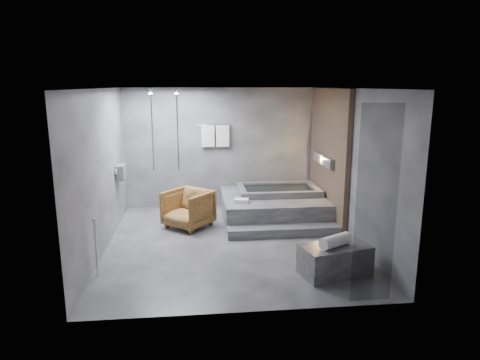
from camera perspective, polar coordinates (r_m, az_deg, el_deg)
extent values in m
plane|color=#333336|center=(8.02, -1.20, -8.32)|extent=(5.00, 5.00, 0.00)
cube|color=#555558|center=(7.49, -1.30, 12.11)|extent=(4.50, 5.00, 0.04)
cube|color=#3E3E44|center=(10.09, -2.47, 4.25)|extent=(4.50, 0.04, 2.80)
cube|color=#3E3E44|center=(5.21, 1.11, -3.70)|extent=(4.50, 0.04, 2.80)
cube|color=#3E3E44|center=(7.78, -18.00, 1.13)|extent=(0.04, 5.00, 2.80)
cube|color=#3E3E44|center=(8.14, 14.76, 1.82)|extent=(0.04, 5.00, 2.80)
cube|color=#9E7A5C|center=(9.28, 11.70, 3.26)|extent=(0.10, 2.40, 2.78)
cube|color=#FF9938|center=(9.27, 11.20, 2.65)|extent=(0.14, 1.20, 0.20)
cube|color=gray|center=(9.17, -15.59, 1.04)|extent=(0.16, 0.42, 0.30)
imported|color=beige|center=(9.08, -15.61, 0.64)|extent=(0.08, 0.08, 0.21)
imported|color=beige|center=(9.28, -15.41, 0.72)|extent=(0.07, 0.07, 0.15)
cylinder|color=silver|center=(9.57, -8.34, 6.69)|extent=(0.04, 0.04, 1.80)
cylinder|color=silver|center=(9.61, -11.64, 6.59)|extent=(0.04, 0.04, 1.80)
cylinder|color=silver|center=(9.96, -3.34, 7.32)|extent=(0.75, 0.02, 0.02)
cube|color=white|center=(9.96, -4.30, 5.86)|extent=(0.30, 0.06, 0.50)
cube|color=white|center=(9.97, -2.34, 5.89)|extent=(0.30, 0.06, 0.50)
cylinder|color=silver|center=(6.88, -18.65, -8.62)|extent=(0.04, 0.04, 0.90)
cube|color=black|center=(5.71, 17.72, -3.37)|extent=(0.55, 0.01, 2.60)
cube|color=#38393B|center=(9.44, 4.40, -3.51)|extent=(2.20, 2.00, 0.50)
cube|color=#38393B|center=(8.39, 5.85, -6.78)|extent=(2.20, 0.36, 0.18)
cube|color=#313134|center=(6.83, 12.52, -10.35)|extent=(1.14, 0.81, 0.47)
imported|color=#492D12|center=(8.81, -6.93, -3.83)|extent=(1.18, 1.18, 0.77)
cylinder|color=white|center=(6.66, 12.60, -7.94)|extent=(0.55, 0.42, 0.19)
cube|color=silver|center=(8.77, 0.20, -2.78)|extent=(0.32, 0.26, 0.08)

